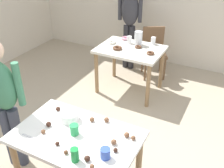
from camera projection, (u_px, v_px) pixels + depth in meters
name	position (u px, v px, depth m)	size (l,w,h in m)	color
dining_table_near	(77.00, 144.00, 2.38)	(1.12, 0.71, 0.75)	white
dining_table_far	(130.00, 55.00, 4.08)	(0.99, 0.74, 0.75)	silver
chair_far_table	(154.00, 49.00, 4.64)	(0.55, 0.55, 0.87)	brown
person_girl_near	(4.00, 97.00, 2.58)	(0.45, 0.29, 1.50)	#383D4C
person_adult_far	(130.00, 16.00, 4.61)	(0.45, 0.23, 1.65)	#28282D
mixing_bowl	(69.00, 116.00, 2.48)	(0.18, 0.18, 0.08)	white
soda_can	(75.00, 155.00, 2.03)	(0.07, 0.07, 0.12)	#198438
fork_near	(30.00, 137.00, 2.29)	(0.17, 0.02, 0.01)	silver
cup_near_0	(74.00, 130.00, 2.31)	(0.08, 0.08, 0.10)	green
cup_near_1	(105.00, 153.00, 2.07)	(0.08, 0.08, 0.09)	#3351B2
cake_ball_0	(43.00, 132.00, 2.33)	(0.04, 0.04, 0.04)	brown
cake_ball_1	(87.00, 159.00, 2.05)	(0.05, 0.05, 0.05)	#3D2319
cake_ball_2	(114.00, 142.00, 2.21)	(0.05, 0.05, 0.05)	brown
cake_ball_3	(92.00, 119.00, 2.47)	(0.05, 0.05, 0.05)	brown
cake_ball_4	(66.00, 152.00, 2.12)	(0.04, 0.04, 0.04)	brown
cake_ball_5	(57.00, 144.00, 2.20)	(0.04, 0.04, 0.04)	#3D2319
cake_ball_6	(115.00, 150.00, 2.14)	(0.04, 0.04, 0.04)	#3D2319
cake_ball_7	(133.00, 138.00, 2.26)	(0.04, 0.04, 0.04)	brown
cake_ball_8	(127.00, 135.00, 2.29)	(0.05, 0.05, 0.05)	brown
cake_ball_10	(58.00, 109.00, 2.62)	(0.05, 0.05, 0.05)	#3D2319
cake_ball_11	(107.00, 120.00, 2.47)	(0.05, 0.05, 0.05)	brown
cake_ball_12	(49.00, 124.00, 2.41)	(0.05, 0.05, 0.05)	#3D2319
cake_ball_13	(92.00, 166.00, 1.99)	(0.04, 0.04, 0.04)	brown
pitcher_far	(138.00, 38.00, 4.09)	(0.13, 0.13, 0.21)	white
cup_far_0	(129.00, 40.00, 4.17)	(0.08, 0.08, 0.12)	white
cup_far_1	(153.00, 41.00, 4.14)	(0.07, 0.07, 0.11)	white
donut_far_0	(138.00, 47.00, 4.03)	(0.11, 0.11, 0.03)	brown
donut_far_1	(112.00, 42.00, 4.18)	(0.13, 0.13, 0.04)	white
donut_far_2	(126.00, 38.00, 4.33)	(0.14, 0.14, 0.04)	pink
donut_far_3	(150.00, 53.00, 3.82)	(0.11, 0.11, 0.03)	brown
donut_far_4	(117.00, 48.00, 3.97)	(0.14, 0.14, 0.04)	brown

